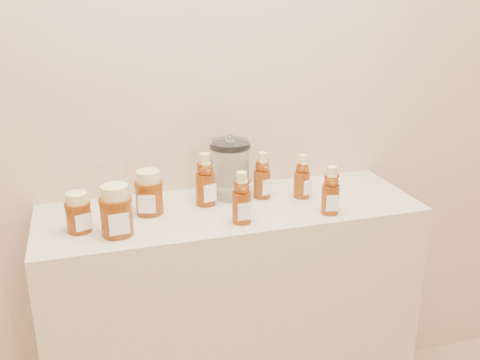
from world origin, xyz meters
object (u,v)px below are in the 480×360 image
object	(u,v)px
bear_bottle_front_left	(242,194)
honey_jar_left	(78,212)
display_table	(232,328)
glass_canister	(230,167)
bear_bottle_back_left	(205,176)

from	to	relation	value
bear_bottle_front_left	honey_jar_left	distance (m)	0.47
display_table	honey_jar_left	distance (m)	0.69
honey_jar_left	glass_canister	bearing A→B (deg)	-2.89
display_table	honey_jar_left	xyz separation A→B (m)	(-0.46, -0.04, 0.51)
bear_bottle_back_left	display_table	bearing A→B (deg)	-47.29
display_table	bear_bottle_back_left	xyz separation A→B (m)	(-0.07, 0.05, 0.55)
bear_bottle_back_left	glass_canister	distance (m)	0.11
honey_jar_left	glass_canister	xyz separation A→B (m)	(0.48, 0.14, 0.04)
bear_bottle_back_left	honey_jar_left	world-z (taller)	bear_bottle_back_left
bear_bottle_back_left	honey_jar_left	bearing A→B (deg)	178.23
bear_bottle_front_left	glass_canister	bearing A→B (deg)	83.78
display_table	glass_canister	distance (m)	0.56
display_table	glass_canister	size ratio (longest dim) A/B	5.84
bear_bottle_front_left	honey_jar_left	xyz separation A→B (m)	(-0.46, 0.08, -0.03)
bear_bottle_back_left	honey_jar_left	size ratio (longest dim) A/B	1.67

